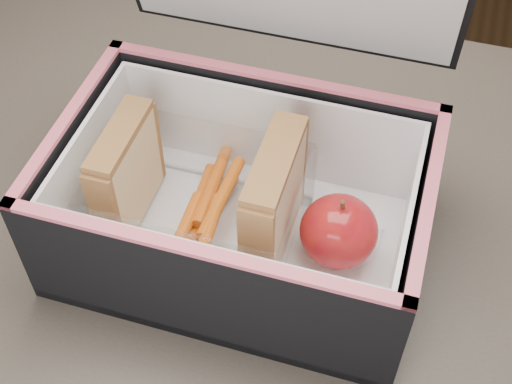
% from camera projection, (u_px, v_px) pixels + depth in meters
% --- Properties ---
extents(kitchen_table, '(1.20, 0.80, 0.75)m').
position_uv_depth(kitchen_table, '(311.00, 360.00, 0.66)').
color(kitchen_table, brown).
rests_on(kitchen_table, ground).
extents(lunch_bag, '(0.30, 0.26, 0.30)m').
position_uv_depth(lunch_bag, '(242.00, 194.00, 0.59)').
color(lunch_bag, black).
rests_on(lunch_bag, kitchen_table).
extents(plastic_tub, '(0.17, 0.12, 0.07)m').
position_uv_depth(plastic_tub, '(200.00, 202.00, 0.60)').
color(plastic_tub, white).
rests_on(plastic_tub, lunch_bag).
extents(sandwich_left, '(0.02, 0.09, 0.10)m').
position_uv_depth(sandwich_left, '(127.00, 173.00, 0.60)').
color(sandwich_left, beige).
rests_on(sandwich_left, plastic_tub).
extents(sandwich_right, '(0.03, 0.10, 0.11)m').
position_uv_depth(sandwich_right, '(274.00, 203.00, 0.57)').
color(sandwich_right, beige).
rests_on(sandwich_right, plastic_tub).
extents(carrot_sticks, '(0.04, 0.16, 0.03)m').
position_uv_depth(carrot_sticks, '(205.00, 212.00, 0.61)').
color(carrot_sticks, '#D05F17').
rests_on(carrot_sticks, plastic_tub).
extents(paper_napkin, '(0.08, 0.08, 0.01)m').
position_uv_depth(paper_napkin, '(331.00, 252.00, 0.61)').
color(paper_napkin, white).
rests_on(paper_napkin, lunch_bag).
extents(red_apple, '(0.07, 0.07, 0.07)m').
position_uv_depth(red_apple, '(339.00, 231.00, 0.58)').
color(red_apple, maroon).
rests_on(red_apple, paper_napkin).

